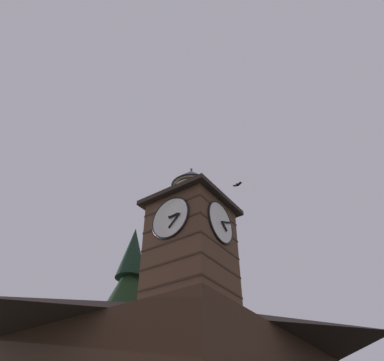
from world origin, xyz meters
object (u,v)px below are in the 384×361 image
Objects in this scene: clock_tower at (191,241)px; moon at (36,350)px; pine_tree_behind at (123,349)px; flying_bird_high at (237,185)px.

clock_tower is 4.77× the size of moon.
clock_tower is 7.33m from pine_tree_behind.
moon is at bearing -116.63° from pine_tree_behind.
moon is (-18.79, -39.81, 3.35)m from clock_tower.
pine_tree_behind is at bearing -106.67° from clock_tower.
flying_bird_high is at bearing 177.34° from clock_tower.
pine_tree_behind is 38.75m from moon.
flying_bird_high is (13.35, 40.06, 3.52)m from moon.
clock_tower is 44.15m from moon.
flying_bird_high is at bearing 121.33° from pine_tree_behind.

